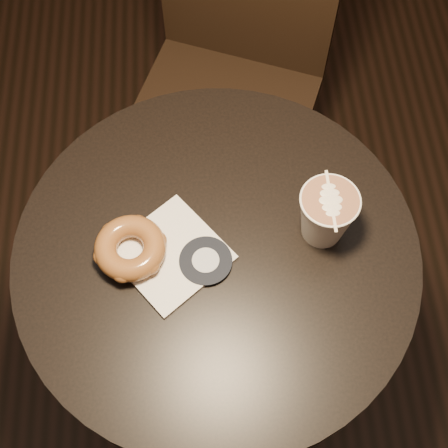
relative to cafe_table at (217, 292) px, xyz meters
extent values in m
plane|color=black|center=(0.00, 0.00, -0.55)|extent=(4.50, 4.50, 0.00)
cylinder|color=black|center=(0.00, 0.00, 0.18)|extent=(0.70, 0.70, 0.03)
cylinder|color=black|center=(0.00, 0.00, -0.18)|extent=(0.07, 0.07, 0.70)
cylinder|color=black|center=(0.00, 0.00, -0.54)|extent=(0.44, 0.44, 0.02)
cube|color=black|center=(0.04, 0.50, -0.08)|extent=(0.55, 0.55, 0.04)
cylinder|color=black|center=(-0.19, 0.40, -0.31)|extent=(0.04, 0.04, 0.47)
cylinder|color=black|center=(0.14, 0.27, -0.31)|extent=(0.04, 0.04, 0.47)
cylinder|color=black|center=(-0.06, 0.73, -0.31)|extent=(0.04, 0.04, 0.47)
cylinder|color=black|center=(0.27, 0.60, -0.31)|extent=(0.04, 0.04, 0.47)
cube|color=white|center=(-0.08, -0.01, 0.20)|extent=(0.23, 0.23, 0.01)
torus|color=brown|center=(-0.14, 0.00, 0.23)|extent=(0.12, 0.12, 0.04)
camera|label=1|loc=(-0.02, -0.45, 1.17)|focal=50.00mm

